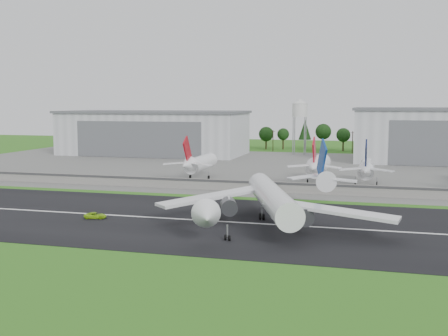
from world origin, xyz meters
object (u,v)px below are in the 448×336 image
(main_airliner, at_px, (271,204))
(parked_jet_red_a, at_px, (198,163))
(ground_vehicle, at_px, (95,215))
(parked_jet_navy, at_px, (366,169))
(parked_jet_red_b, at_px, (318,166))

(main_airliner, bearing_deg, parked_jet_red_a, -78.97)
(ground_vehicle, bearing_deg, parked_jet_red_a, -15.63)
(parked_jet_red_a, distance_m, parked_jet_navy, 58.44)
(ground_vehicle, relative_size, parked_jet_red_a, 0.17)
(parked_jet_red_a, height_order, parked_jet_red_b, parked_jet_red_b)
(main_airliner, relative_size, parked_jet_navy, 1.84)
(parked_jet_red_b, height_order, parked_jet_navy, parked_jet_red_b)
(main_airliner, relative_size, parked_jet_red_a, 1.84)
(main_airliner, xyz_separation_m, parked_jet_red_b, (3.40, 67.00, 1.50))
(parked_jet_red_b, relative_size, parked_jet_navy, 1.00)
(main_airliner, relative_size, ground_vehicle, 11.02)
(parked_jet_red_a, distance_m, parked_jet_red_b, 42.49)
(parked_jet_red_b, xyz_separation_m, parked_jet_navy, (15.96, -0.08, -0.51))
(main_airliner, bearing_deg, ground_vehicle, -13.42)
(main_airliner, height_order, ground_vehicle, main_airliner)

